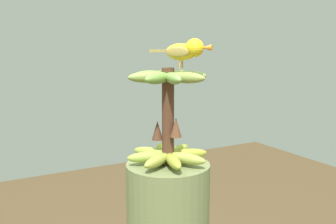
% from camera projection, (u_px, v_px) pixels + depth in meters
% --- Properties ---
extents(banana_bunch, '(0.26, 0.26, 0.30)m').
position_uv_depth(banana_bunch, '(168.00, 117.00, 1.19)').
color(banana_bunch, '#4C2D1E').
rests_on(banana_bunch, banana_tree).
extents(perched_bird, '(0.14, 0.16, 0.09)m').
position_uv_depth(perched_bird, '(186.00, 50.00, 1.14)').
color(perched_bird, '#C68933').
rests_on(perched_bird, banana_bunch).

